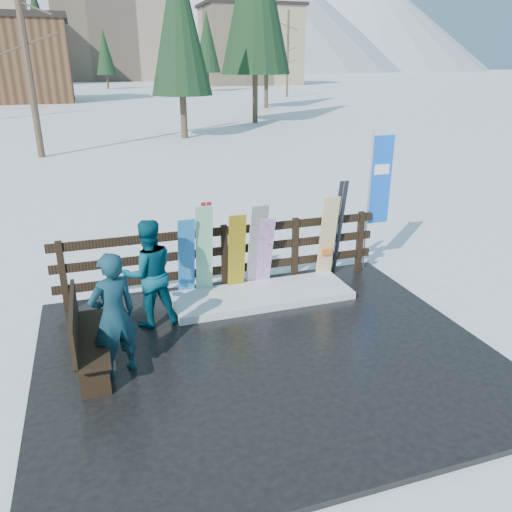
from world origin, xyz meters
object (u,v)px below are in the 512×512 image
object	(u,v)px
snowboard_0	(186,259)
person_front	(114,316)
snowboard_5	(327,239)
person_back	(149,273)
snowboard_2	(237,254)
snowboard_3	(265,253)
snowboard_4	(257,248)
bench	(85,334)
snowboard_1	(204,252)
rental_flag	(378,186)

from	to	relation	value
snowboard_0	person_front	size ratio (longest dim) A/B	0.90
snowboard_5	person_front	size ratio (longest dim) A/B	0.98
snowboard_5	person_back	size ratio (longest dim) A/B	0.97
snowboard_0	snowboard_2	size ratio (longest dim) A/B	1.04
snowboard_0	snowboard_3	world-z (taller)	snowboard_0
snowboard_4	snowboard_5	world-z (taller)	snowboard_5
bench	snowboard_0	world-z (taller)	snowboard_0
snowboard_4	snowboard_2	bearing A→B (deg)	-180.00
snowboard_1	snowboard_4	bearing A→B (deg)	-0.00
bench	person_back	xyz separation A→B (m)	(0.93, 0.99, 0.30)
person_back	snowboard_2	bearing A→B (deg)	-164.25
snowboard_2	rental_flag	xyz separation A→B (m)	(2.76, 0.27, 0.91)
bench	snowboard_3	distance (m)	3.39
person_front	person_back	xyz separation A→B (m)	(0.57, 1.18, 0.00)
person_back	snowboard_5	bearing A→B (deg)	-176.03
snowboard_1	snowboard_5	size ratio (longest dim) A/B	1.02
snowboard_1	person_front	world-z (taller)	person_front
snowboard_2	snowboard_5	bearing A→B (deg)	0.00
rental_flag	snowboard_3	bearing A→B (deg)	-173.17
person_front	person_back	size ratio (longest dim) A/B	0.99
snowboard_0	rental_flag	bearing A→B (deg)	4.29
snowboard_3	person_front	bearing A→B (deg)	-144.57
snowboard_3	snowboard_4	xyz separation A→B (m)	(-0.15, 0.00, 0.12)
rental_flag	person_front	xyz separation A→B (m)	(-4.84, -2.11, -0.79)
snowboard_2	person_front	distance (m)	2.78
snowboard_2	snowboard_1	bearing A→B (deg)	180.00
person_back	snowboard_0	bearing A→B (deg)	-143.24
snowboard_3	rental_flag	size ratio (longest dim) A/B	0.52
bench	snowboard_0	size ratio (longest dim) A/B	1.03
snowboard_0	snowboard_3	distance (m)	1.35
rental_flag	person_back	distance (m)	4.44
snowboard_4	person_back	distance (m)	1.99
snowboard_2	snowboard_5	size ratio (longest dim) A/B	0.89
snowboard_1	person_back	size ratio (longest dim) A/B	0.99
snowboard_2	person_back	world-z (taller)	person_back
person_back	snowboard_4	bearing A→B (deg)	-168.35
snowboard_4	rental_flag	size ratio (longest dim) A/B	0.61
person_front	snowboard_4	bearing A→B (deg)	-165.19
snowboard_0	snowboard_2	bearing A→B (deg)	0.00
snowboard_2	rental_flag	distance (m)	2.91
snowboard_4	person_back	world-z (taller)	person_back
snowboard_2	snowboard_5	distance (m)	1.67
snowboard_0	snowboard_3	size ratio (longest dim) A/B	1.09
snowboard_2	snowboard_4	world-z (taller)	snowboard_4
person_back	rental_flag	bearing A→B (deg)	-175.47
bench	snowboard_5	distance (m)	4.44
snowboard_2	snowboard_3	xyz separation A→B (m)	(0.50, 0.00, -0.04)
rental_flag	person_back	xyz separation A→B (m)	(-4.27, -0.93, -0.79)
snowboard_4	bench	bearing A→B (deg)	-149.47
snowboard_3	snowboard_4	world-z (taller)	snowboard_4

